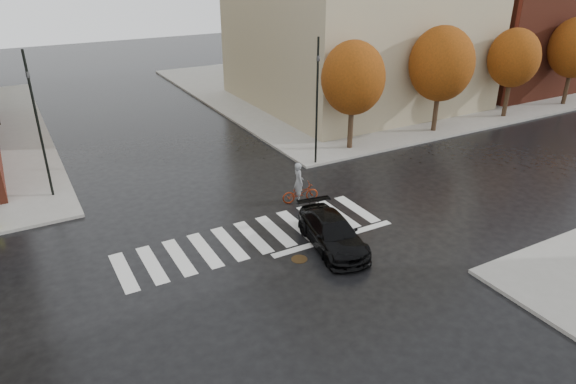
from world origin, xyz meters
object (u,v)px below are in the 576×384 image
Objects in this scene: sedan at (332,233)px; traffic_light_nw at (36,117)px; traffic_light_ne at (317,94)px; cyclist at (300,189)px.

traffic_light_nw is at bearing 141.05° from sedan.
traffic_light_ne is (13.80, -2.70, -0.06)m from traffic_light_nw.
traffic_light_nw is 1.01× the size of traffic_light_ne.
sedan is at bearing 39.79° from traffic_light_ne.
cyclist is at bearing 26.57° from traffic_light_ne.
traffic_light_nw is 14.06m from traffic_light_ne.
traffic_light_nw is at bearing -33.48° from traffic_light_ne.
sedan is 14.83m from traffic_light_nw.
traffic_light_ne is at bearing 76.18° from traffic_light_nw.
cyclist is (0.96, 4.30, 0.06)m from sedan.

